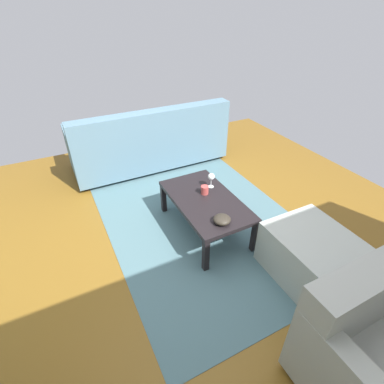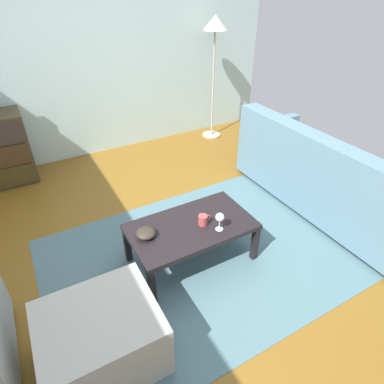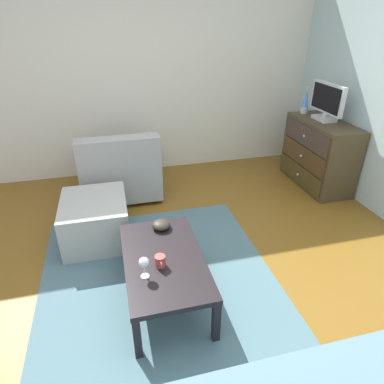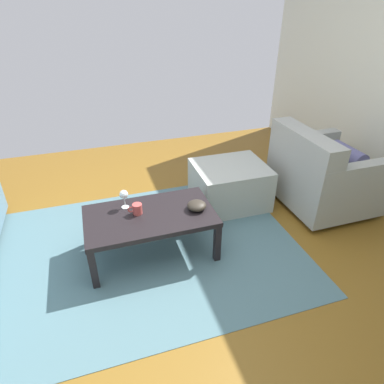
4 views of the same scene
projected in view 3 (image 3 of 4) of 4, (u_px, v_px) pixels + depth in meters
name	position (u px, v px, depth m)	size (l,w,h in m)	color
ground_plane	(184.00, 283.00, 2.78)	(5.26, 5.17, 0.05)	brown
wall_plain_left	(140.00, 72.00, 4.19)	(0.12, 5.17, 2.61)	beige
area_rug	(164.00, 303.00, 2.56)	(2.60, 1.90, 0.01)	#47676F
dresser	(318.00, 154.00, 4.16)	(0.99, 0.49, 0.82)	#433723
tv	(327.00, 101.00, 3.92)	(0.57, 0.18, 0.43)	silver
lava_lamp	(305.00, 102.00, 4.22)	(0.09, 0.09, 0.33)	#B7B7BC
coffee_table	(164.00, 262.00, 2.47)	(1.01, 0.58, 0.38)	black
wine_glass	(144.00, 263.00, 2.22)	(0.07, 0.07, 0.16)	silver
mug	(160.00, 261.00, 2.35)	(0.11, 0.08, 0.08)	#AA413E
bowl_decorative	(161.00, 225.00, 2.76)	(0.15, 0.15, 0.07)	#2D271F
armchair	(120.00, 169.00, 3.92)	(0.80, 0.89, 0.81)	#332319
ottoman	(96.00, 220.00, 3.20)	(0.70, 0.60, 0.42)	#9EA49D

